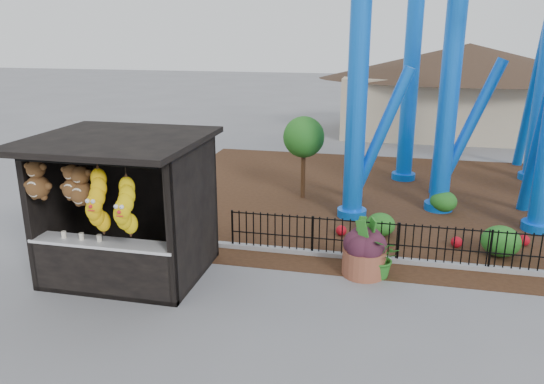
% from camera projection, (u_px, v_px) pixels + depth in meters
% --- Properties ---
extents(ground, '(120.00, 120.00, 0.00)m').
position_uv_depth(ground, '(247.00, 313.00, 10.17)').
color(ground, slate).
rests_on(ground, ground).
extents(mulch_bed, '(18.00, 12.00, 0.02)m').
position_uv_depth(mulch_bed, '(436.00, 202.00, 16.78)').
color(mulch_bed, '#331E11').
rests_on(mulch_bed, ground).
extents(curb, '(18.00, 0.18, 0.12)m').
position_uv_depth(curb, '(451.00, 265.00, 12.10)').
color(curb, gray).
rests_on(curb, ground).
extents(prize_booth, '(3.50, 3.40, 3.12)m').
position_uv_depth(prize_booth, '(120.00, 211.00, 11.21)').
color(prize_booth, black).
rests_on(prize_booth, ground).
extents(picket_fence, '(12.20, 0.06, 1.00)m').
position_uv_depth(picket_fence, '(495.00, 251.00, 11.78)').
color(picket_fence, black).
rests_on(picket_fence, ground).
extents(terracotta_planter, '(1.04, 1.04, 0.60)m').
position_uv_depth(terracotta_planter, '(364.00, 262.00, 11.71)').
color(terracotta_planter, brown).
rests_on(terracotta_planter, ground).
extents(planter_foliage, '(0.70, 0.70, 0.64)m').
position_uv_depth(planter_foliage, '(365.00, 236.00, 11.53)').
color(planter_foliage, '#341421').
rests_on(planter_foliage, terracotta_planter).
extents(potted_plant, '(1.02, 0.95, 0.95)m').
position_uv_depth(potted_plant, '(381.00, 257.00, 11.53)').
color(potted_plant, '#275519').
rests_on(potted_plant, ground).
extents(landscaping, '(8.69, 4.03, 0.73)m').
position_uv_depth(landscaping, '(487.00, 227.00, 13.76)').
color(landscaping, '#21601C').
rests_on(landscaping, mulch_bed).
extents(pavilion, '(15.00, 15.00, 4.80)m').
position_uv_depth(pavilion, '(467.00, 75.00, 26.65)').
color(pavilion, '#BFAD8C').
rests_on(pavilion, ground).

